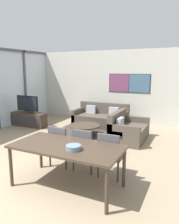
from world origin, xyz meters
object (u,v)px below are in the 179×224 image
at_px(sofa_main, 101,119).
at_px(fruit_bowl, 73,147).
at_px(dining_table, 67,149).
at_px(tv_console, 28,119).
at_px(dining_chair_left, 61,144).
at_px(sofa_side, 127,131).
at_px(dining_chair_right, 110,153).
at_px(television, 27,104).
at_px(dining_chair_centre, 85,148).
at_px(coffee_table, 84,128).

xyz_separation_m(sofa_main, fruit_bowl, (1.31, -4.35, 0.54)).
distance_m(dining_table, fruit_bowl, 0.27).
bearing_deg(tv_console, fruit_bowl, -40.24).
bearing_deg(dining_table, fruit_bowl, -32.55).
xyz_separation_m(sofa_main, dining_chair_left, (0.54, -3.55, 0.23)).
xyz_separation_m(sofa_main, sofa_side, (1.31, -1.19, -0.00)).
relative_size(sofa_main, dining_chair_right, 2.17).
distance_m(television, sofa_main, 2.75).
bearing_deg(fruit_bowl, tv_console, 139.76).
relative_size(sofa_main, sofa_side, 1.41).
bearing_deg(dining_chair_centre, television, 146.44).
xyz_separation_m(television, fruit_bowl, (3.74, -3.16, 0.00)).
bearing_deg(television, sofa_main, 26.10).
bearing_deg(dining_chair_right, television, 149.86).
xyz_separation_m(tv_console, fruit_bowl, (3.74, -3.16, 0.56)).
height_order(television, dining_chair_left, television).
bearing_deg(dining_table, coffee_table, 111.19).
distance_m(coffee_table, dining_chair_left, 2.26).
bearing_deg(fruit_bowl, dining_chair_left, 134.17).
bearing_deg(fruit_bowl, coffee_table, 113.78).
bearing_deg(sofa_side, dining_chair_left, 161.78).
bearing_deg(television, fruit_bowl, -40.24).
relative_size(tv_console, sofa_side, 1.05).
height_order(dining_table, dining_chair_right, dining_chair_right).
relative_size(sofa_main, dining_table, 1.00).
height_order(tv_console, dining_chair_right, dining_chair_right).
distance_m(tv_console, sofa_side, 3.74).
bearing_deg(fruit_bowl, dining_table, 147.45).
xyz_separation_m(tv_console, dining_chair_centre, (3.53, -2.34, 0.25)).
bearing_deg(television, dining_chair_right, -30.14).
distance_m(dining_chair_centre, fruit_bowl, 0.91).
bearing_deg(dining_chair_right, dining_chair_left, 179.42).
relative_size(dining_chair_left, dining_chair_right, 1.00).
distance_m(sofa_side, coffee_table, 1.33).
height_order(sofa_side, fruit_bowl, fruit_bowl).
distance_m(television, dining_chair_left, 3.80).
relative_size(sofa_side, dining_chair_centre, 1.54).
bearing_deg(sofa_main, dining_chair_centre, -72.61).
bearing_deg(dining_chair_centre, dining_chair_right, -3.64).
height_order(sofa_main, coffee_table, sofa_main).
height_order(sofa_side, coffee_table, sofa_side).
distance_m(sofa_main, sofa_side, 1.78).
bearing_deg(dining_chair_left, sofa_main, 98.63).
bearing_deg(coffee_table, dining_table, -68.81).
xyz_separation_m(dining_chair_left, dining_chair_centre, (0.57, 0.02, 0.00)).
bearing_deg(sofa_main, dining_chair_right, -64.88).
height_order(tv_console, sofa_main, sofa_main).
relative_size(tv_console, dining_table, 0.75).
bearing_deg(dining_chair_centre, fruit_bowl, -75.68).
xyz_separation_m(sofa_side, dining_chair_left, (-0.78, -2.36, 0.23)).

